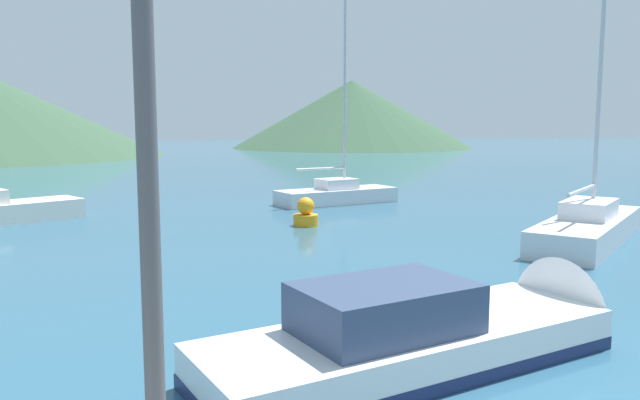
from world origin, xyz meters
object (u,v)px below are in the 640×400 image
at_px(motorboat_near, 454,332).
at_px(sailboat_inner, 337,193).
at_px(sailboat_outer, 588,226).
at_px(buoy_marker, 306,214).

bearing_deg(motorboat_near, sailboat_inner, 63.85).
bearing_deg(sailboat_inner, sailboat_outer, -81.73).
xyz_separation_m(motorboat_near, buoy_marker, (1.21, 12.06, 0.03)).
height_order(sailboat_inner, sailboat_outer, sailboat_inner).
xyz_separation_m(motorboat_near, sailboat_inner, (4.11, 17.28, 0.09)).
distance_m(sailboat_outer, buoy_marker, 8.78).
distance_m(motorboat_near, sailboat_inner, 17.77).
relative_size(motorboat_near, sailboat_outer, 1.09).
relative_size(sailboat_inner, buoy_marker, 9.26).
bearing_deg(sailboat_outer, motorboat_near, -178.32).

